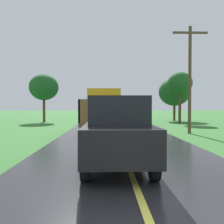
# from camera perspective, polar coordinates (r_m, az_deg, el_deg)

# --- Properties ---
(banana_truck_near) EXTENTS (2.38, 5.82, 2.80)m
(banana_truck_near) POSITION_cam_1_polar(r_m,az_deg,el_deg) (14.49, -1.98, 0.23)
(banana_truck_near) COLOR #2D2D30
(banana_truck_near) RESTS_ON road_surface
(banana_truck_far) EXTENTS (2.38, 5.81, 2.80)m
(banana_truck_far) POSITION_cam_1_polar(r_m,az_deg,el_deg) (24.46, -0.63, 0.70)
(banana_truck_far) COLOR #2D2D30
(banana_truck_far) RESTS_ON road_surface
(utility_pole_roadside) EXTENTS (2.24, 0.20, 6.86)m
(utility_pole_roadside) POSITION_cam_1_polar(r_m,az_deg,el_deg) (16.03, 18.38, 8.48)
(utility_pole_roadside) COLOR brown
(utility_pole_roadside) RESTS_ON ground
(roadside_tree_near_left) EXTENTS (3.20, 3.20, 5.32)m
(roadside_tree_near_left) POSITION_cam_1_polar(r_m,az_deg,el_deg) (27.29, -16.22, 5.76)
(roadside_tree_near_left) COLOR #4C3823
(roadside_tree_near_left) RESTS_ON ground
(roadside_tree_mid_right) EXTENTS (3.73, 3.73, 5.18)m
(roadside_tree_mid_right) POSITION_cam_1_polar(r_m,az_deg,el_deg) (29.22, 14.92, 4.74)
(roadside_tree_mid_right) COLOR #4C3823
(roadside_tree_mid_right) RESTS_ON ground
(roadside_tree_far_left) EXTENTS (2.50, 2.50, 5.27)m
(roadside_tree_far_left) POSITION_cam_1_polar(r_m,az_deg,el_deg) (25.17, 16.17, 6.68)
(roadside_tree_far_left) COLOR #4C3823
(roadside_tree_far_left) RESTS_ON ground
(following_car) EXTENTS (1.74, 4.10, 1.92)m
(following_car) POSITION_cam_1_polar(r_m,az_deg,el_deg) (6.47, 1.30, -4.63)
(following_car) COLOR black
(following_car) RESTS_ON road_surface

